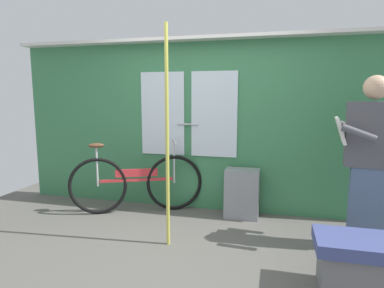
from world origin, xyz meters
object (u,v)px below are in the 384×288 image
(bench_seat_corner, at_px, (362,265))
(trash_bin_by_wall, at_px, (242,193))
(passenger_reading_newspaper, at_px, (369,160))
(handrail_pole, at_px, (167,138))
(bicycle_near_door, at_px, (136,183))

(bench_seat_corner, bearing_deg, trash_bin_by_wall, 126.54)
(passenger_reading_newspaper, height_order, bench_seat_corner, passenger_reading_newspaper)
(passenger_reading_newspaper, bearing_deg, trash_bin_by_wall, -17.97)
(handrail_pole, bearing_deg, passenger_reading_newspaper, 11.71)
(bicycle_near_door, height_order, bench_seat_corner, bicycle_near_door)
(passenger_reading_newspaper, xyz_separation_m, bench_seat_corner, (-0.21, -0.85, -0.66))
(passenger_reading_newspaper, height_order, trash_bin_by_wall, passenger_reading_newspaper)
(passenger_reading_newspaper, distance_m, bench_seat_corner, 1.10)
(passenger_reading_newspaper, relative_size, handrail_pole, 0.78)
(bicycle_near_door, bearing_deg, passenger_reading_newspaper, -32.72)
(bicycle_near_door, height_order, trash_bin_by_wall, bicycle_near_door)
(bicycle_near_door, relative_size, trash_bin_by_wall, 2.62)
(bicycle_near_door, height_order, passenger_reading_newspaper, passenger_reading_newspaper)
(bench_seat_corner, bearing_deg, bicycle_near_door, 152.37)
(passenger_reading_newspaper, bearing_deg, bench_seat_corner, 82.53)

